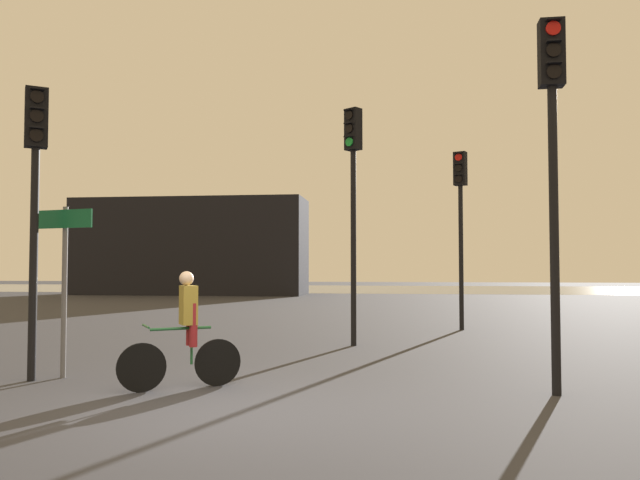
{
  "coord_description": "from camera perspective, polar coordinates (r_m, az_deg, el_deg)",
  "views": [
    {
      "loc": [
        1.97,
        -7.03,
        1.69
      ],
      "look_at": [
        0.5,
        5.0,
        2.2
      ],
      "focal_mm": 35.0,
      "sensor_mm": 36.0,
      "label": 1
    }
  ],
  "objects": [
    {
      "name": "traffic_light_near_left",
      "position": [
        10.28,
        -24.59,
        5.35
      ],
      "size": [
        0.4,
        0.42,
        4.37
      ],
      "rotation": [
        0.0,
        0.0,
        3.74
      ],
      "color": "black",
      "rests_on": "ground"
    },
    {
      "name": "distant_building",
      "position": [
        38.41,
        -11.71,
        -0.61
      ],
      "size": [
        13.81,
        4.0,
        5.73
      ],
      "primitive_type": "cube",
      "color": "black",
      "rests_on": "ground"
    },
    {
      "name": "cyclist",
      "position": [
        8.91,
        -12.19,
        -7.96
      ],
      "size": [
        1.47,
        0.94,
        1.62
      ],
      "rotation": [
        0.0,
        0.0,
        2.13
      ],
      "color": "black",
      "rests_on": "ground"
    },
    {
      "name": "ground_plane",
      "position": [
        7.49,
        -8.79,
        -15.42
      ],
      "size": [
        120.0,
        120.0,
        0.0
      ],
      "primitive_type": "plane",
      "color": "#333338"
    },
    {
      "name": "traffic_light_near_right",
      "position": [
        8.96,
        20.51,
        8.98
      ],
      "size": [
        0.33,
        0.34,
        4.99
      ],
      "rotation": [
        0.0,
        0.0,
        3.12
      ],
      "color": "black",
      "rests_on": "ground"
    },
    {
      "name": "traffic_light_center",
      "position": [
        13.46,
        3.05,
        5.31
      ],
      "size": [
        0.4,
        0.42,
        5.09
      ],
      "rotation": [
        0.0,
        0.0,
        2.52
      ],
      "color": "black",
      "rests_on": "ground"
    },
    {
      "name": "water_strip",
      "position": [
        46.43,
        4.56,
        -4.48
      ],
      "size": [
        80.0,
        16.0,
        0.01
      ],
      "primitive_type": "cube",
      "color": "slate",
      "rests_on": "ground"
    },
    {
      "name": "direction_sign_post",
      "position": [
        10.27,
        -22.38,
        -2.19
      ],
      "size": [
        1.07,
        0.3,
        2.6
      ],
      "rotation": [
        0.0,
        0.0,
        2.9
      ],
      "color": "slate",
      "rests_on": "ground"
    },
    {
      "name": "traffic_light_far_right",
      "position": [
        17.08,
        12.73,
        3.01
      ],
      "size": [
        0.39,
        0.41,
        4.75
      ],
      "rotation": [
        0.0,
        0.0,
        2.71
      ],
      "color": "black",
      "rests_on": "ground"
    }
  ]
}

